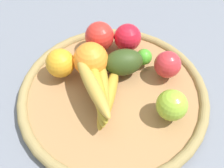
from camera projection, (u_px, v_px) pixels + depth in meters
name	position (u px, v px, depth m)	size (l,w,h in m)	color
ground_plane	(112.00, 97.00, 0.63)	(2.40, 2.40, 0.00)	slate
basket	(112.00, 93.00, 0.61)	(0.45, 0.45, 0.03)	#9F7449
avocado	(122.00, 62.00, 0.61)	(0.09, 0.06, 0.06)	#2F4219
orange_1	(90.00, 60.00, 0.60)	(0.08, 0.08, 0.08)	orange
banana_bunch	(99.00, 91.00, 0.55)	(0.12, 0.18, 0.07)	#B68E2D
lime_0	(143.00, 57.00, 0.64)	(0.04, 0.04, 0.04)	green
apple_2	(98.00, 36.00, 0.66)	(0.08, 0.08, 0.08)	red
apple_0	(166.00, 64.00, 0.61)	(0.06, 0.06, 0.06)	red
apple_3	(170.00, 105.00, 0.53)	(0.07, 0.07, 0.07)	#93BC33
orange_0	(59.00, 63.00, 0.61)	(0.07, 0.07, 0.07)	gold
apple_1	(126.00, 38.00, 0.66)	(0.07, 0.07, 0.07)	red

